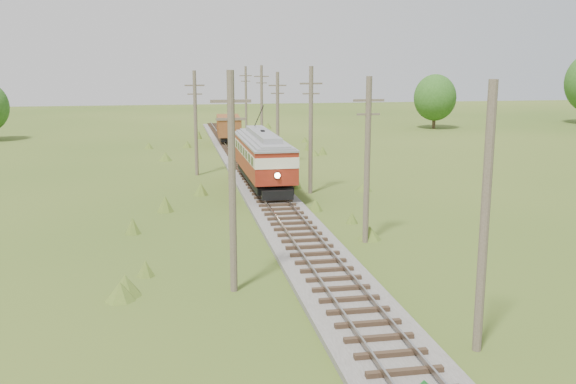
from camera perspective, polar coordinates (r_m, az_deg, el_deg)
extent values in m
cube|color=#605B54|center=(48.51, -2.46, 0.61)|extent=(3.60, 96.00, 0.25)
cube|color=#726659|center=(48.35, -3.30, 1.00)|extent=(0.08, 96.00, 0.17)
cube|color=#726659|center=(48.54, -1.62, 1.05)|extent=(0.08, 96.00, 0.17)
cube|color=#2D2116|center=(48.47, -2.46, 0.85)|extent=(2.40, 96.00, 0.16)
cube|color=black|center=(47.03, -2.24, 1.37)|extent=(2.50, 11.24, 0.46)
cube|color=maroon|center=(46.86, -2.25, 2.59)|extent=(2.93, 12.22, 1.12)
cube|color=beige|center=(46.73, -2.26, 3.70)|extent=(2.96, 12.28, 0.71)
cube|color=black|center=(46.73, -2.26, 3.70)|extent=(2.99, 11.73, 0.56)
cube|color=maroon|center=(46.66, -2.26, 4.32)|extent=(2.93, 12.22, 0.31)
cube|color=gray|center=(46.62, -2.27, 4.73)|extent=(2.99, 12.34, 0.39)
cube|color=gray|center=(46.58, -2.27, 5.15)|extent=(1.35, 9.16, 0.41)
sphere|color=#FFF2BF|center=(40.82, -0.95, 1.48)|extent=(0.37, 0.37, 0.37)
cylinder|color=black|center=(48.27, -2.61, 6.74)|extent=(0.09, 4.74, 1.96)
cylinder|color=black|center=(42.45, -2.32, 0.18)|extent=(0.13, 0.81, 0.81)
cylinder|color=black|center=(42.69, -0.30, 0.26)|extent=(0.13, 0.81, 0.81)
cylinder|color=black|center=(51.45, -3.85, 2.18)|extent=(0.13, 0.81, 0.81)
cylinder|color=black|center=(51.65, -2.17, 2.23)|extent=(0.13, 0.81, 0.81)
cube|color=black|center=(73.92, -5.28, 4.95)|extent=(2.33, 6.96, 0.48)
cube|color=brown|center=(73.79, -5.29, 5.87)|extent=(2.86, 7.75, 1.91)
cube|color=brown|center=(73.70, -5.31, 6.65)|extent=(2.92, 7.90, 0.11)
cylinder|color=black|center=(71.61, -5.78, 4.77)|extent=(0.15, 0.77, 0.76)
cylinder|color=black|center=(71.67, -4.63, 4.80)|extent=(0.15, 0.77, 0.76)
cylinder|color=black|center=(76.16, -5.89, 5.17)|extent=(0.15, 0.77, 0.76)
cylinder|color=black|center=(76.22, -4.81, 5.20)|extent=(0.15, 0.77, 0.76)
cone|color=gray|center=(64.42, -1.62, 3.69)|extent=(2.78, 2.78, 1.04)
cone|color=gray|center=(63.71, -0.88, 3.41)|extent=(1.56, 1.56, 0.61)
cylinder|color=brown|center=(21.16, 17.09, -2.44)|extent=(0.30, 0.30, 8.80)
cylinder|color=brown|center=(33.08, 7.05, 2.72)|extent=(0.30, 0.30, 8.60)
cube|color=brown|center=(32.75, 7.19, 8.09)|extent=(1.60, 0.12, 0.12)
cube|color=brown|center=(32.80, 7.16, 6.87)|extent=(1.20, 0.10, 0.10)
cylinder|color=brown|center=(45.49, 2.04, 5.46)|extent=(0.30, 0.30, 9.00)
cube|color=brown|center=(45.26, 2.07, 9.61)|extent=(1.60, 0.12, 0.12)
cube|color=brown|center=(45.29, 2.06, 8.73)|extent=(1.20, 0.10, 0.10)
cylinder|color=brown|center=(58.19, -0.93, 6.50)|extent=(0.30, 0.30, 8.40)
cube|color=brown|center=(58.00, -0.94, 9.45)|extent=(1.60, 0.12, 0.12)
cube|color=brown|center=(58.03, -0.94, 8.76)|extent=(1.20, 0.10, 0.10)
cylinder|color=brown|center=(71.04, -2.35, 7.61)|extent=(0.30, 0.30, 8.90)
cube|color=brown|center=(70.89, -2.38, 10.23)|extent=(1.60, 0.12, 0.12)
cube|color=brown|center=(70.91, -2.37, 9.66)|extent=(1.20, 0.10, 0.10)
cylinder|color=brown|center=(83.89, -3.76, 8.13)|extent=(0.30, 0.30, 8.70)
cube|color=brown|center=(83.76, -3.78, 10.28)|extent=(1.60, 0.12, 0.12)
cube|color=brown|center=(83.78, -3.78, 9.80)|extent=(1.20, 0.10, 0.10)
cylinder|color=brown|center=(25.74, -4.98, 0.70)|extent=(0.30, 0.30, 9.00)
cube|color=brown|center=(25.33, -5.11, 8.05)|extent=(1.60, 0.12, 0.12)
cube|color=brown|center=(25.38, -5.08, 6.47)|extent=(1.20, 0.10, 0.10)
cylinder|color=brown|center=(53.45, -8.21, 6.04)|extent=(0.30, 0.30, 8.60)
cube|color=brown|center=(53.25, -8.31, 9.36)|extent=(1.60, 0.12, 0.12)
cube|color=brown|center=(53.28, -8.28, 8.61)|extent=(1.20, 0.10, 0.10)
cylinder|color=#38281C|center=(93.03, 12.84, 6.29)|extent=(0.50, 0.50, 2.52)
ellipsoid|color=#265218|center=(92.82, 12.93, 8.19)|extent=(5.88, 5.88, 6.47)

